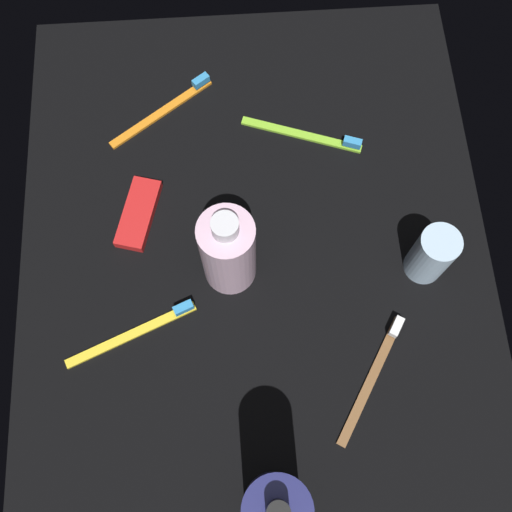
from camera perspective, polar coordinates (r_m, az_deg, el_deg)
The scene contains 9 objects.
ground_plane at distance 82.65cm, azimuth -0.00°, elevation -0.83°, with size 84.00×64.00×1.20cm, color black.
lotion_bottle at distance 68.38cm, azimuth 2.09°, elevation -22.46°, with size 6.71×6.71×21.35cm.
bodywash_bottle at distance 74.87cm, azimuth -2.65°, elevation 0.45°, with size 6.93×6.93×16.47cm.
deodorant_stick at distance 80.74cm, azimuth 16.23°, elevation 0.13°, with size 5.18×5.18×9.38cm, color silver.
toothbrush_lime at distance 90.11cm, azimuth 5.01°, elevation 11.28°, with size 7.13×17.37×2.10cm.
toothbrush_orange at distance 93.25cm, azimuth -8.38°, elevation 13.71°, with size 11.35×15.40×2.10cm.
toothbrush_yellow at distance 80.41cm, azimuth -10.97°, elevation -6.89°, with size 7.88×17.13×2.10cm.
toothbrush_brown at distance 79.42cm, azimuth 11.15°, elevation -10.67°, with size 15.96×10.45×2.10cm.
snack_bar_red at distance 85.49cm, azimuth -11.02°, elevation 3.94°, with size 10.40×4.00×1.50cm, color red.
Camera 1 is at (26.41, -1.72, 77.70)cm, focal length 42.42 mm.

